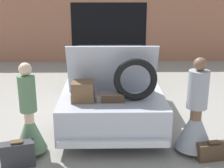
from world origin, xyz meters
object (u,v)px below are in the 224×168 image
object	(u,v)px
car	(111,82)
suitcase_beside_right_person	(213,151)
suitcase_beside_left_person	(18,155)
person_right	(195,120)
person_left	(30,122)

from	to	relation	value
car	suitcase_beside_right_person	size ratio (longest dim) A/B	8.72
car	suitcase_beside_left_person	xyz separation A→B (m)	(-1.50, -2.61, -0.39)
car	suitcase_beside_right_person	world-z (taller)	car
suitcase_beside_left_person	person_right	bearing A→B (deg)	8.58
car	suitcase_beside_right_person	bearing A→B (deg)	-56.37
suitcase_beside_left_person	suitcase_beside_right_person	world-z (taller)	suitcase_beside_left_person
person_right	suitcase_beside_left_person	world-z (taller)	person_right
person_left	suitcase_beside_left_person	size ratio (longest dim) A/B	2.87
person_left	car	bearing A→B (deg)	152.64
car	person_right	xyz separation A→B (m)	(1.38, -2.17, -0.01)
person_left	suitcase_beside_right_person	xyz separation A→B (m)	(3.01, -0.26, -0.42)
car	person_left	bearing A→B (deg)	-122.31
person_left	suitcase_beside_left_person	xyz separation A→B (m)	(-0.11, -0.42, -0.36)
car	person_left	distance (m)	2.59
person_right	suitcase_beside_right_person	size ratio (longest dim) A/B	2.97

